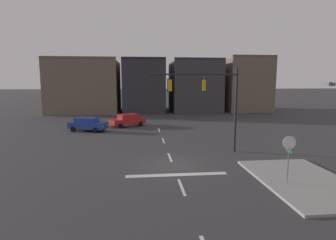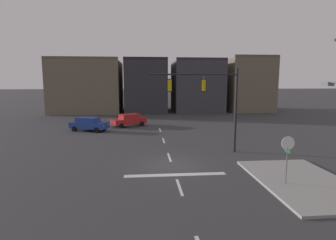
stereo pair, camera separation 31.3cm
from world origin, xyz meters
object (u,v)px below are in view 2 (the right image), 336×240
at_px(signal_mast_near_side, 212,96).
at_px(car_lot_nearside, 129,120).
at_px(stop_sign, 288,149).
at_px(car_lot_middle, 89,124).

xyz_separation_m(signal_mast_near_side, car_lot_nearside, (-7.39, 13.82, -3.83)).
bearing_deg(car_lot_nearside, stop_sign, -65.19).
bearing_deg(car_lot_nearside, car_lot_middle, -147.44).
bearing_deg(car_lot_middle, car_lot_nearside, 32.56).
relative_size(signal_mast_near_side, stop_sign, 2.54).
xyz_separation_m(car_lot_nearside, car_lot_middle, (-4.55, -2.91, 0.00)).
height_order(stop_sign, car_lot_middle, stop_sign).
xyz_separation_m(signal_mast_near_side, stop_sign, (2.45, -7.45, -2.54)).
xyz_separation_m(stop_sign, car_lot_middle, (-14.39, 18.37, -1.29)).
relative_size(signal_mast_near_side, car_lot_middle, 1.51).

